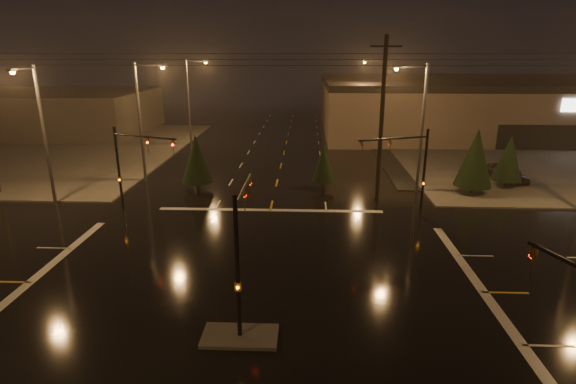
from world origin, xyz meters
name	(u,v)px	position (x,y,z in m)	size (l,w,h in m)	color
ground	(252,287)	(0.00, 0.00, 0.00)	(140.00, 140.00, 0.00)	black
sidewalk_ne	(558,155)	(30.00, 30.00, 0.06)	(36.00, 36.00, 0.12)	#42403B
sidewalk_nw	(23,150)	(-30.00, 30.00, 0.06)	(36.00, 36.00, 0.12)	#42403B
median_island	(240,336)	(0.00, -4.00, 0.07)	(3.00, 1.60, 0.15)	#42403B
stop_bar_far	(270,210)	(0.00, 11.00, 0.01)	(16.00, 0.50, 0.01)	beige
retail_building	(539,104)	(35.00, 45.99, 3.84)	(60.20, 28.30, 7.20)	#6F5E4F
commercial_block	(37,112)	(-35.00, 42.00, 2.80)	(30.00, 18.00, 5.60)	#453F3C
signal_mast_median	(240,241)	(0.00, -3.07, 3.75)	(0.25, 4.59, 6.00)	black
signal_mast_ne	(411,163)	(9.50, 10.14, 3.79)	(4.84, 1.86, 6.00)	black
signal_mast_nw	(130,160)	(-9.50, 10.14, 3.79)	(4.84, 1.86, 6.00)	black
streetlight_1	(143,115)	(-11.18, 18.00, 5.80)	(2.77, 0.32, 10.00)	#38383A
streetlight_2	(191,96)	(-11.18, 34.00, 5.80)	(2.77, 0.32, 10.00)	#38383A
streetlight_3	(419,120)	(11.18, 16.00, 5.80)	(2.77, 0.32, 10.00)	#38383A
streetlight_4	(380,95)	(11.18, 36.00, 5.80)	(2.77, 0.32, 10.00)	#38383A
streetlight_5	(41,127)	(-16.00, 11.18, 5.80)	(0.32, 2.77, 10.00)	#38383A
utility_pole_1	(382,119)	(8.00, 14.00, 6.13)	(2.20, 0.32, 12.00)	black
conifer_0	(475,158)	(15.70, 15.54, 2.96)	(2.89, 2.89, 5.22)	black
conifer_1	(509,158)	(19.06, 17.31, 2.55)	(2.37, 2.37, 4.41)	black
conifer_3	(196,159)	(-6.30, 15.58, 2.64)	(2.49, 2.49, 4.59)	black
conifer_4	(324,163)	(3.92, 16.24, 2.22)	(1.95, 1.95, 3.74)	black
car_parked	(507,173)	(20.05, 19.39, 0.76)	(1.80, 4.47, 1.52)	black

